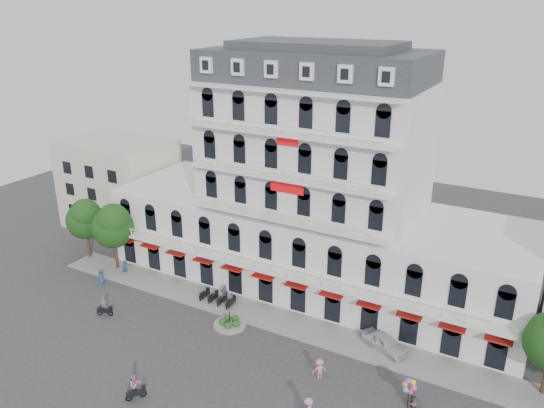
{
  "coord_description": "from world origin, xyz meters",
  "views": [
    {
      "loc": [
        21.65,
        -30.22,
        29.17
      ],
      "look_at": [
        -0.57,
        10.0,
        11.69
      ],
      "focal_mm": 35.0,
      "sensor_mm": 36.0,
      "label": 1
    }
  ],
  "objects_px": {
    "balloon_vendor": "(411,397)",
    "rider_west": "(104,307)",
    "parked_car": "(385,343)",
    "rider_east": "(414,394)",
    "rider_southwest": "(135,387)"
  },
  "relations": [
    {
      "from": "parked_car",
      "to": "rider_west",
      "type": "height_order",
      "value": "rider_west"
    },
    {
      "from": "rider_east",
      "to": "balloon_vendor",
      "type": "distance_m",
      "value": 0.67
    },
    {
      "from": "rider_southwest",
      "to": "balloon_vendor",
      "type": "bearing_deg",
      "value": -29.01
    },
    {
      "from": "rider_southwest",
      "to": "balloon_vendor",
      "type": "xyz_separation_m",
      "value": [
        19.2,
        9.19,
        0.09
      ]
    },
    {
      "from": "rider_southwest",
      "to": "rider_east",
      "type": "bearing_deg",
      "value": -27.54
    },
    {
      "from": "rider_southwest",
      "to": "rider_east",
      "type": "xyz_separation_m",
      "value": [
        19.23,
        9.82,
        -0.14
      ]
    },
    {
      "from": "rider_west",
      "to": "rider_east",
      "type": "distance_m",
      "value": 30.31
    },
    {
      "from": "parked_car",
      "to": "rider_east",
      "type": "xyz_separation_m",
      "value": [
        4.12,
        -5.73,
        0.27
      ]
    },
    {
      "from": "parked_car",
      "to": "rider_east",
      "type": "height_order",
      "value": "rider_east"
    },
    {
      "from": "balloon_vendor",
      "to": "rider_west",
      "type": "bearing_deg",
      "value": -176.86
    },
    {
      "from": "balloon_vendor",
      "to": "rider_east",
      "type": "bearing_deg",
      "value": 86.98
    },
    {
      "from": "parked_car",
      "to": "rider_southwest",
      "type": "height_order",
      "value": "rider_southwest"
    },
    {
      "from": "rider_southwest",
      "to": "rider_east",
      "type": "distance_m",
      "value": 21.59
    },
    {
      "from": "rider_southwest",
      "to": "balloon_vendor",
      "type": "distance_m",
      "value": 21.28
    },
    {
      "from": "rider_southwest",
      "to": "balloon_vendor",
      "type": "height_order",
      "value": "balloon_vendor"
    }
  ]
}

